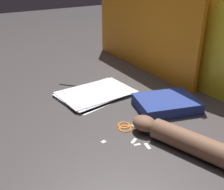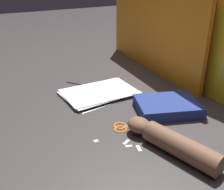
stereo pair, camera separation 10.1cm
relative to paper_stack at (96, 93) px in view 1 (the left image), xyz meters
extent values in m
plane|color=#3D3838|center=(0.13, -0.05, -0.01)|extent=(6.00, 6.00, 0.00)
cube|color=orange|center=(-0.16, 0.41, 0.25)|extent=(0.84, 0.15, 0.51)
cube|color=yellow|center=(0.12, 0.41, 0.20)|extent=(0.56, 0.09, 0.41)
cube|color=white|center=(0.00, 0.00, -0.01)|extent=(0.22, 0.32, 0.00)
cube|color=white|center=(0.00, 0.00, 0.00)|extent=(0.24, 0.33, 0.00)
cube|color=white|center=(0.00, 0.00, 0.00)|extent=(0.21, 0.31, 0.00)
cube|color=white|center=(0.00, 0.00, 0.00)|extent=(0.22, 0.32, 0.00)
cube|color=white|center=(0.00, 0.00, 0.01)|extent=(0.23, 0.32, 0.00)
cube|color=navy|center=(0.27, 0.14, 0.01)|extent=(0.25, 0.28, 0.04)
sphere|color=silver|center=(0.29, -0.06, 0.00)|extent=(0.01, 0.01, 0.01)
cylinder|color=silver|center=(0.29, -0.01, 0.00)|extent=(0.02, 0.10, 0.01)
torus|color=orange|center=(0.29, -0.08, 0.00)|extent=(0.05, 0.05, 0.01)
cylinder|color=silver|center=(0.33, -0.03, 0.00)|extent=(0.08, 0.06, 0.01)
torus|color=orange|center=(0.27, -0.07, 0.00)|extent=(0.06, 0.06, 0.01)
cylinder|color=brown|center=(0.50, -0.02, 0.03)|extent=(0.25, 0.11, 0.07)
ellipsoid|color=brown|center=(0.34, -0.05, 0.03)|extent=(0.10, 0.08, 0.05)
cube|color=white|center=(0.36, -0.11, -0.01)|extent=(0.02, 0.03, 0.00)
cube|color=white|center=(0.30, -0.19, -0.01)|extent=(0.01, 0.02, 0.00)
cube|color=white|center=(0.40, -0.10, -0.01)|extent=(0.03, 0.02, 0.00)
cube|color=white|center=(0.38, -0.12, -0.01)|extent=(0.02, 0.02, 0.00)
cylinder|color=black|center=(-0.15, -0.03, 0.00)|extent=(0.13, 0.09, 0.01)
camera|label=1|loc=(0.86, -0.60, 0.48)|focal=42.00mm
camera|label=2|loc=(0.91, -0.52, 0.48)|focal=42.00mm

